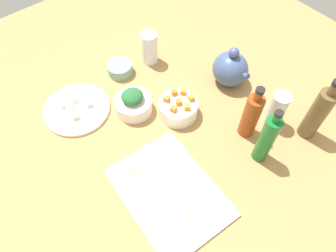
{
  "coord_description": "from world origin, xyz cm",
  "views": [
    {
      "loc": [
        43.3,
        -35.73,
        89.9
      ],
      "look_at": [
        0.0,
        0.0,
        8.0
      ],
      "focal_mm": 33.17,
      "sensor_mm": 36.0,
      "label": 1
    }
  ],
  "objects_px": {
    "drinking_glass_0": "(150,48)",
    "drinking_glass_1": "(277,110)",
    "bottle_1": "(251,115)",
    "bottle_2": "(267,139)",
    "cutting_board": "(169,193)",
    "bowl_greens": "(133,105)",
    "bowl_small_side": "(120,69)",
    "teapot": "(230,69)",
    "bottle_0": "(318,113)",
    "bowl_carrots": "(178,108)",
    "plate_tofu": "(77,109)"
  },
  "relations": [
    {
      "from": "bowl_carrots",
      "to": "drinking_glass_0",
      "type": "distance_m",
      "value": 0.29
    },
    {
      "from": "cutting_board",
      "to": "drinking_glass_1",
      "type": "relative_size",
      "value": 2.51
    },
    {
      "from": "bowl_carrots",
      "to": "cutting_board",
      "type": "bearing_deg",
      "value": -45.44
    },
    {
      "from": "bowl_greens",
      "to": "bottle_0",
      "type": "xyz_separation_m",
      "value": [
        0.44,
        0.39,
        0.08
      ]
    },
    {
      "from": "bottle_1",
      "to": "drinking_glass_1",
      "type": "height_order",
      "value": "bottle_1"
    },
    {
      "from": "teapot",
      "to": "drinking_glass_1",
      "type": "bearing_deg",
      "value": -5.34
    },
    {
      "from": "cutting_board",
      "to": "teapot",
      "type": "distance_m",
      "value": 0.5
    },
    {
      "from": "bowl_carrots",
      "to": "bowl_small_side",
      "type": "distance_m",
      "value": 0.29
    },
    {
      "from": "cutting_board",
      "to": "bottle_2",
      "type": "height_order",
      "value": "bottle_2"
    },
    {
      "from": "bowl_carrots",
      "to": "bowl_small_side",
      "type": "xyz_separation_m",
      "value": [
        -0.29,
        -0.04,
        -0.01
      ]
    },
    {
      "from": "bowl_carrots",
      "to": "drinking_glass_1",
      "type": "height_order",
      "value": "drinking_glass_1"
    },
    {
      "from": "bowl_small_side",
      "to": "bowl_greens",
      "type": "bearing_deg",
      "value": -20.25
    },
    {
      "from": "bowl_carrots",
      "to": "teapot",
      "type": "distance_m",
      "value": 0.25
    },
    {
      "from": "bottle_2",
      "to": "bottle_0",
      "type": "bearing_deg",
      "value": 78.12
    },
    {
      "from": "cutting_board",
      "to": "bowl_small_side",
      "type": "xyz_separation_m",
      "value": [
        -0.5,
        0.17,
        0.02
      ]
    },
    {
      "from": "bowl_carrots",
      "to": "bottle_2",
      "type": "height_order",
      "value": "bottle_2"
    },
    {
      "from": "bowl_small_side",
      "to": "teapot",
      "type": "xyz_separation_m",
      "value": [
        0.29,
        0.29,
        0.04
      ]
    },
    {
      "from": "teapot",
      "to": "bottle_0",
      "type": "bearing_deg",
      "value": 6.06
    },
    {
      "from": "bowl_greens",
      "to": "bottle_2",
      "type": "bearing_deg",
      "value": 26.13
    },
    {
      "from": "teapot",
      "to": "bottle_2",
      "type": "bearing_deg",
      "value": -28.26
    },
    {
      "from": "bowl_small_side",
      "to": "cutting_board",
      "type": "bearing_deg",
      "value": -18.74
    },
    {
      "from": "cutting_board",
      "to": "drinking_glass_1",
      "type": "bearing_deg",
      "value": 87.08
    },
    {
      "from": "plate_tofu",
      "to": "bottle_0",
      "type": "relative_size",
      "value": 0.93
    },
    {
      "from": "teapot",
      "to": "bottle_1",
      "type": "height_order",
      "value": "bottle_1"
    },
    {
      "from": "bottle_1",
      "to": "cutting_board",
      "type": "bearing_deg",
      "value": -88.7
    },
    {
      "from": "cutting_board",
      "to": "bottle_0",
      "type": "xyz_separation_m",
      "value": [
        0.12,
        0.49,
        0.1
      ]
    },
    {
      "from": "bowl_carrots",
      "to": "drinking_glass_1",
      "type": "relative_size",
      "value": 0.98
    },
    {
      "from": "drinking_glass_0",
      "to": "drinking_glass_1",
      "type": "bearing_deg",
      "value": 15.19
    },
    {
      "from": "bowl_small_side",
      "to": "bottle_0",
      "type": "xyz_separation_m",
      "value": [
        0.62,
        0.32,
        0.08
      ]
    },
    {
      "from": "cutting_board",
      "to": "drinking_glass_0",
      "type": "bearing_deg",
      "value": 148.08
    },
    {
      "from": "plate_tofu",
      "to": "bottle_0",
      "type": "xyz_separation_m",
      "value": [
        0.57,
        0.54,
        0.1
      ]
    },
    {
      "from": "teapot",
      "to": "bottle_0",
      "type": "relative_size",
      "value": 0.64
    },
    {
      "from": "bowl_small_side",
      "to": "drinking_glass_0",
      "type": "xyz_separation_m",
      "value": [
        0.02,
        0.13,
        0.04
      ]
    },
    {
      "from": "bowl_carrots",
      "to": "bottle_0",
      "type": "bearing_deg",
      "value": 40.06
    },
    {
      "from": "cutting_board",
      "to": "bowl_carrots",
      "type": "distance_m",
      "value": 0.3
    },
    {
      "from": "bowl_greens",
      "to": "teapot",
      "type": "xyz_separation_m",
      "value": [
        0.11,
        0.35,
        0.04
      ]
    },
    {
      "from": "bowl_carrots",
      "to": "bottle_1",
      "type": "xyz_separation_m",
      "value": [
        0.2,
        0.13,
        0.06
      ]
    },
    {
      "from": "cutting_board",
      "to": "bowl_greens",
      "type": "relative_size",
      "value": 2.69
    },
    {
      "from": "cutting_board",
      "to": "bowl_greens",
      "type": "bearing_deg",
      "value": 162.12
    },
    {
      "from": "bowl_carrots",
      "to": "drinking_glass_0",
      "type": "relative_size",
      "value": 1.05
    },
    {
      "from": "bowl_greens",
      "to": "bottle_2",
      "type": "distance_m",
      "value": 0.45
    },
    {
      "from": "bottle_1",
      "to": "bottle_2",
      "type": "height_order",
      "value": "bottle_2"
    },
    {
      "from": "plate_tofu",
      "to": "bottle_2",
      "type": "distance_m",
      "value": 0.64
    },
    {
      "from": "cutting_board",
      "to": "bottle_2",
      "type": "distance_m",
      "value": 0.33
    },
    {
      "from": "cutting_board",
      "to": "bottle_2",
      "type": "relative_size",
      "value": 1.5
    },
    {
      "from": "bowl_greens",
      "to": "drinking_glass_0",
      "type": "height_order",
      "value": "drinking_glass_0"
    },
    {
      "from": "teapot",
      "to": "bottle_2",
      "type": "xyz_separation_m",
      "value": [
        0.29,
        -0.15,
        0.04
      ]
    },
    {
      "from": "bottle_0",
      "to": "drinking_glass_1",
      "type": "xyz_separation_m",
      "value": [
        -0.1,
        -0.06,
        -0.04
      ]
    },
    {
      "from": "bowl_greens",
      "to": "drinking_glass_1",
      "type": "height_order",
      "value": "drinking_glass_1"
    },
    {
      "from": "bottle_0",
      "to": "bottle_2",
      "type": "xyz_separation_m",
      "value": [
        -0.04,
        -0.19,
        -0.0
      ]
    }
  ]
}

